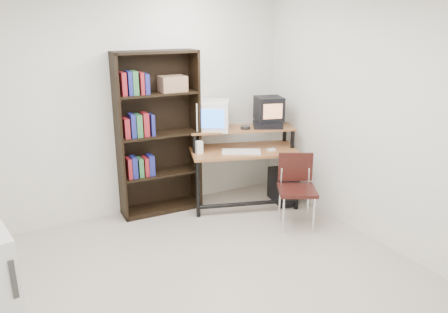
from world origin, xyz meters
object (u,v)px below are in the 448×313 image
crt_monitor (213,115)px  crt_tv (269,109)px  bookshelf (157,132)px  pc_tower (281,186)px  computer_desk (243,151)px  school_chair (296,183)px

crt_monitor → crt_tv: size_ratio=1.31×
crt_tv → bookshelf: size_ratio=0.21×
crt_tv → pc_tower: size_ratio=0.89×
bookshelf → pc_tower: bearing=-17.6°
computer_desk → school_chair: (0.22, -0.81, -0.19)m
computer_desk → bookshelf: (-1.01, 0.33, 0.30)m
computer_desk → pc_tower: computer_desk is taller
computer_desk → crt_monitor: (-0.30, 0.23, 0.45)m
computer_desk → crt_tv: (0.39, 0.02, 0.50)m
crt_tv → pc_tower: (0.08, -0.23, -0.99)m
computer_desk → bookshelf: 1.11m
bookshelf → computer_desk: bearing=-15.8°
school_chair → crt_monitor: bearing=145.4°
crt_monitor → crt_tv: 0.72m
computer_desk → crt_monitor: bearing=161.7°
crt_tv → school_chair: size_ratio=0.48×
pc_tower → school_chair: 0.72m
computer_desk → school_chair: computer_desk is taller
school_chair → bookshelf: 1.75m
pc_tower → bookshelf: bookshelf is taller
school_chair → bookshelf: (-1.23, 1.14, 0.49)m
crt_tv → school_chair: 1.10m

